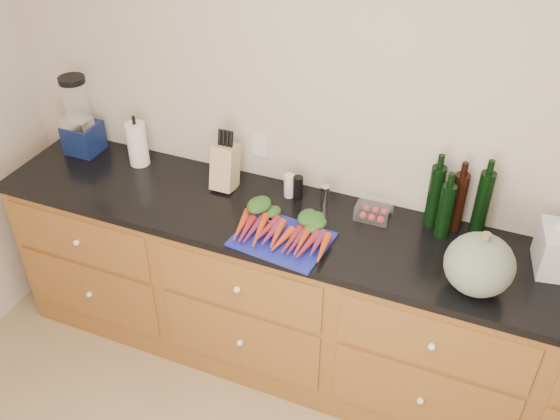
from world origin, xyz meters
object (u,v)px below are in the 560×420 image
at_px(carrots, 285,230).
at_px(blender_appliance, 80,120).
at_px(squash, 479,265).
at_px(paper_towel, 137,144).
at_px(cutting_board, 282,239).
at_px(knife_block, 225,167).
at_px(tomato_box, 374,210).

xyz_separation_m(carrots, blender_appliance, (-1.30, 0.28, 0.16)).
distance_m(squash, paper_towel, 1.83).
relative_size(cutting_board, paper_towel, 1.76).
bearing_deg(squash, paper_towel, 170.36).
relative_size(carrots, knife_block, 1.98).
bearing_deg(carrots, knife_block, 148.35).
relative_size(carrots, squash, 1.60).
distance_m(carrots, knife_block, 0.51).
xyz_separation_m(cutting_board, tomato_box, (0.33, 0.33, 0.03)).
distance_m(blender_appliance, knife_block, 0.88).
bearing_deg(paper_towel, carrots, -16.62).
height_order(paper_towel, knife_block, paper_towel).
height_order(cutting_board, paper_towel, paper_towel).
xyz_separation_m(squash, knife_block, (-1.28, 0.29, -0.01)).
xyz_separation_m(paper_towel, tomato_box, (1.29, 0.01, -0.08)).
relative_size(cutting_board, carrots, 0.92).
xyz_separation_m(carrots, tomato_box, (0.33, 0.29, 0.00)).
distance_m(paper_towel, knife_block, 0.53).
bearing_deg(blender_appliance, knife_block, -1.15).
distance_m(cutting_board, blender_appliance, 1.36).
bearing_deg(squash, tomato_box, 148.42).
height_order(carrots, knife_block, knife_block).
bearing_deg(tomato_box, blender_appliance, -179.57).
distance_m(knife_block, tomato_box, 0.77).
bearing_deg(blender_appliance, squash, -8.03).
height_order(carrots, blender_appliance, blender_appliance).
relative_size(squash, knife_block, 1.23).
bearing_deg(squash, cutting_board, -179.05).
relative_size(carrots, paper_towel, 1.90).
xyz_separation_m(squash, paper_towel, (-1.80, 0.31, -0.01)).
relative_size(paper_towel, tomato_box, 1.47).
bearing_deg(paper_towel, squash, -9.64).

